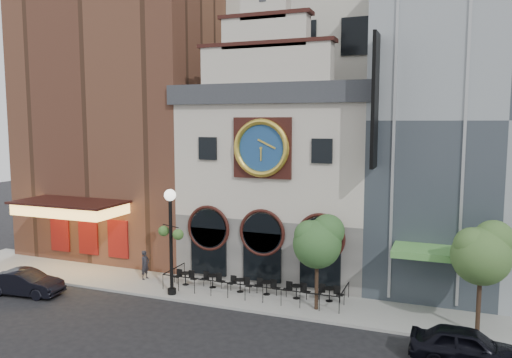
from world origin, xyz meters
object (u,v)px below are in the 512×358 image
Objects in this scene: bistro_2 at (240,284)px; tree_left at (318,240)px; bistro_1 at (213,280)px; lamppost at (171,230)px; bistro_0 at (186,277)px; car_right at (468,346)px; bistro_5 at (329,293)px; tree_right at (482,251)px; car_left at (25,283)px; bistro_3 at (267,287)px; pedestrian at (145,265)px; bistro_4 at (296,291)px.

bistro_2 is 0.31× the size of tree_left.
lamppost is (-1.70, -1.88, 3.33)m from bistro_1.
car_right reaches higher than bistro_0.
tree_right is at bearing -12.29° from bistro_5.
bistro_0 is at bearing 175.76° from tree_right.
car_left is 0.87× the size of tree_left.
lamppost is (-5.15, -1.91, 3.33)m from bistro_3.
pedestrian is 0.30× the size of lamppost.
bistro_5 is at bearing 7.70° from bistro_4.
bistro_5 is 8.45m from car_right.
bistro_1 is 1.00× the size of bistro_4.
car_left is at bearing -154.34° from bistro_1.
lamppost is (8.15, 2.85, 3.21)m from car_left.
bistro_3 is at bearing -77.47° from car_left.
bistro_0 is 0.86× the size of pedestrian.
bistro_3 and bistro_4 have the same top height.
bistro_4 is 0.34× the size of car_right.
tree_left reaches higher than pedestrian.
bistro_4 is at bearing -172.30° from bistro_5.
bistro_4 is at bearing 171.55° from tree_right.
tree_right is (11.13, -1.38, 3.51)m from bistro_3.
car_right is 19.28m from pedestrian.
bistro_1 is 0.86× the size of pedestrian.
tree_right is (9.35, -1.39, 3.51)m from bistro_4.
car_right reaches higher than bistro_1.
bistro_2 is 6.60m from pedestrian.
bistro_3 is 14.13m from car_left.
bistro_5 is 0.35× the size of car_left.
tree_right reaches higher than tree_left.
car_right is 4.63m from tree_right.
bistro_1 is 0.31× the size of tree_left.
lamppost reaches higher than bistro_3.
bistro_2 is 1.61m from bistro_3.
bistro_0 is 7.01m from bistro_4.
bistro_0 and bistro_1 have the same top height.
car_left is (-11.70, -4.61, 0.12)m from bistro_2.
car_left is at bearing -162.48° from bistro_4.
bistro_4 is at bearing 1.44° from bistro_0.
lamppost is at bearing -114.12° from pedestrian.
lamppost is at bearing 81.70° from car_right.
bistro_0 is 3.00m from pedestrian.
car_left is 6.95m from pedestrian.
tree_left is (1.49, -1.11, 3.29)m from bistro_4.
bistro_0 and bistro_4 have the same top height.
bistro_2 is at bearing 0.35° from bistro_0.
tree_left is at bearing 65.94° from car_right.
tree_left is (3.28, -1.11, 3.29)m from bistro_3.
tree_left is (8.43, 0.80, -0.05)m from lamppost.
tree_right is at bearing -4.24° from bistro_0.
bistro_1 is at bearing -179.58° from bistro_3.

